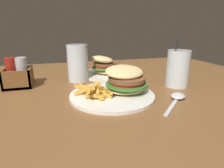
{
  "coord_description": "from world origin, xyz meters",
  "views": [
    {
      "loc": [
        -0.09,
        -0.64,
        0.97
      ],
      "look_at": [
        0.06,
        -0.09,
        0.79
      ],
      "focal_mm": 30.0,
      "sensor_mm": 36.0,
      "label": 1
    }
  ],
  "objects_px": {
    "meal_plate_near": "(119,86)",
    "juice_glass": "(178,69)",
    "meal_plate_far": "(105,68)",
    "beer_glass": "(78,64)",
    "condiment_caddy": "(18,75)",
    "spoon": "(177,97)"
  },
  "relations": [
    {
      "from": "meal_plate_far",
      "to": "juice_glass",
      "type": "bearing_deg",
      "value": -45.72
    },
    {
      "from": "beer_glass",
      "to": "condiment_caddy",
      "type": "relative_size",
      "value": 1.36
    },
    {
      "from": "juice_glass",
      "to": "condiment_caddy",
      "type": "xyz_separation_m",
      "value": [
        -0.58,
        0.16,
        -0.02
      ]
    },
    {
      "from": "spoon",
      "to": "juice_glass",
      "type": "bearing_deg",
      "value": 13.74
    },
    {
      "from": "spoon",
      "to": "condiment_caddy",
      "type": "relative_size",
      "value": 1.32
    },
    {
      "from": "meal_plate_near",
      "to": "meal_plate_far",
      "type": "bearing_deg",
      "value": 86.23
    },
    {
      "from": "condiment_caddy",
      "to": "beer_glass",
      "type": "bearing_deg",
      "value": 4.79
    },
    {
      "from": "juice_glass",
      "to": "spoon",
      "type": "height_order",
      "value": "juice_glass"
    },
    {
      "from": "juice_glass",
      "to": "beer_glass",
      "type": "bearing_deg",
      "value": 153.12
    },
    {
      "from": "meal_plate_near",
      "to": "juice_glass",
      "type": "xyz_separation_m",
      "value": [
        0.24,
        0.04,
        0.03
      ]
    },
    {
      "from": "beer_glass",
      "to": "spoon",
      "type": "bearing_deg",
      "value": -47.35
    },
    {
      "from": "beer_glass",
      "to": "meal_plate_far",
      "type": "relative_size",
      "value": 0.66
    },
    {
      "from": "meal_plate_near",
      "to": "meal_plate_far",
      "type": "xyz_separation_m",
      "value": [
        0.02,
        0.27,
        0.0
      ]
    },
    {
      "from": "juice_glass",
      "to": "condiment_caddy",
      "type": "height_order",
      "value": "juice_glass"
    },
    {
      "from": "beer_glass",
      "to": "juice_glass",
      "type": "xyz_separation_m",
      "value": [
        0.35,
        -0.18,
        -0.01
      ]
    },
    {
      "from": "beer_glass",
      "to": "meal_plate_far",
      "type": "distance_m",
      "value": 0.14
    },
    {
      "from": "meal_plate_near",
      "to": "juice_glass",
      "type": "bearing_deg",
      "value": 8.59
    },
    {
      "from": "meal_plate_near",
      "to": "spoon",
      "type": "height_order",
      "value": "meal_plate_near"
    },
    {
      "from": "beer_glass",
      "to": "spoon",
      "type": "distance_m",
      "value": 0.41
    },
    {
      "from": "beer_glass",
      "to": "condiment_caddy",
      "type": "height_order",
      "value": "beer_glass"
    },
    {
      "from": "meal_plate_far",
      "to": "condiment_caddy",
      "type": "relative_size",
      "value": 2.05
    },
    {
      "from": "meal_plate_far",
      "to": "spoon",
      "type": "bearing_deg",
      "value": -67.08
    }
  ]
}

